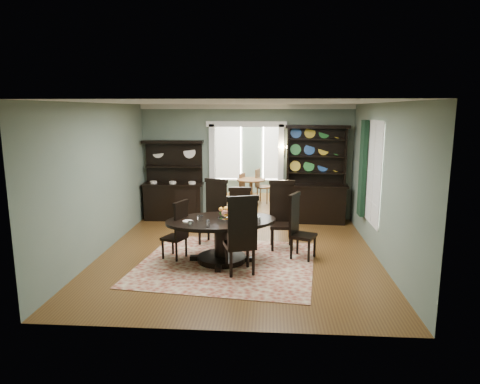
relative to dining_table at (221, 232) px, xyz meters
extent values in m
cube|color=brown|center=(0.28, 0.39, -0.58)|extent=(5.50, 6.00, 0.01)
cube|color=silver|center=(0.28, 0.39, 2.42)|extent=(5.50, 6.00, 0.01)
cube|color=slate|center=(-2.47, 0.39, 0.92)|extent=(0.01, 6.00, 3.00)
cube|color=slate|center=(3.03, 0.39, 0.92)|extent=(0.01, 6.00, 3.00)
cube|color=slate|center=(0.28, -2.61, 0.92)|extent=(5.50, 0.01, 3.00)
cube|color=slate|center=(-1.54, 3.39, 0.92)|extent=(1.85, 0.01, 3.00)
cube|color=slate|center=(2.11, 3.39, 0.92)|extent=(1.85, 0.01, 3.00)
cube|color=slate|center=(0.28, 3.39, 2.17)|extent=(1.80, 0.01, 0.50)
cube|color=silver|center=(0.28, 3.34, 2.36)|extent=(5.50, 0.10, 0.12)
cube|color=brown|center=(0.28, 5.14, -0.58)|extent=(3.50, 3.50, 0.01)
cube|color=silver|center=(0.28, 5.14, 2.42)|extent=(3.50, 3.50, 0.01)
cube|color=slate|center=(-1.47, 5.14, 0.92)|extent=(0.01, 3.50, 3.00)
cube|color=slate|center=(2.03, 5.14, 0.92)|extent=(0.01, 3.50, 3.00)
cube|color=slate|center=(0.28, 6.89, 0.92)|extent=(3.50, 0.01, 3.00)
cube|color=silver|center=(-0.57, 6.84, 0.97)|extent=(1.05, 0.06, 2.20)
cube|color=silver|center=(1.13, 6.84, 0.97)|extent=(1.05, 0.06, 2.20)
cube|color=silver|center=(-0.62, 3.39, 0.67)|extent=(0.14, 0.25, 2.50)
cube|color=silver|center=(1.18, 3.39, 0.67)|extent=(0.14, 0.25, 2.50)
cube|color=silver|center=(0.28, 3.39, 1.92)|extent=(2.08, 0.25, 0.14)
cube|color=white|center=(3.02, 0.99, 1.02)|extent=(0.02, 1.10, 2.00)
cube|color=silver|center=(3.01, 0.99, 1.02)|extent=(0.01, 1.22, 2.12)
cube|color=black|center=(2.93, 1.67, 1.02)|extent=(0.10, 0.35, 2.10)
cube|color=gold|center=(1.23, 3.31, 1.27)|extent=(0.08, 0.05, 0.18)
sphere|color=#FFD88C|center=(1.13, 3.16, 1.35)|extent=(0.07, 0.07, 0.07)
sphere|color=#FFD88C|center=(1.33, 3.16, 1.35)|extent=(0.07, 0.07, 0.07)
cube|color=maroon|center=(0.11, -0.11, -0.57)|extent=(3.55, 3.36, 0.01)
ellipsoid|color=black|center=(0.00, 0.00, 0.22)|extent=(2.36, 1.81, 0.06)
cylinder|color=black|center=(0.00, 0.00, 0.19)|extent=(2.37, 2.37, 0.03)
cylinder|color=black|center=(0.00, 0.00, -0.16)|extent=(0.26, 0.26, 0.73)
cylinder|color=black|center=(0.00, 0.00, -0.52)|extent=(0.93, 0.93, 0.11)
cylinder|color=silver|center=(0.09, -0.05, 0.28)|extent=(0.30, 0.30, 0.05)
cube|color=black|center=(-0.33, 1.08, -0.08)|extent=(0.63, 0.62, 0.06)
cube|color=black|center=(-0.25, 1.28, 0.35)|extent=(0.48, 0.23, 0.84)
cube|color=black|center=(-0.25, 1.28, 0.78)|extent=(0.53, 0.27, 0.09)
cylinder|color=black|center=(-0.58, 0.97, -0.33)|extent=(0.05, 0.05, 0.50)
cylinder|color=black|center=(-0.22, 0.82, -0.33)|extent=(0.05, 0.05, 0.50)
cylinder|color=black|center=(-0.44, 1.33, -0.33)|extent=(0.05, 0.05, 0.50)
cylinder|color=black|center=(-0.08, 1.18, -0.33)|extent=(0.05, 0.05, 0.50)
cube|color=black|center=(0.28, 0.87, -0.13)|extent=(0.45, 0.43, 0.06)
cube|color=black|center=(0.28, 1.06, 0.26)|extent=(0.45, 0.05, 0.76)
cube|color=black|center=(0.28, 1.06, 0.64)|extent=(0.48, 0.07, 0.08)
cylinder|color=black|center=(0.10, 0.70, -0.35)|extent=(0.05, 0.05, 0.45)
cylinder|color=black|center=(0.45, 0.70, -0.35)|extent=(0.05, 0.05, 0.45)
cylinder|color=black|center=(0.10, 1.04, -0.35)|extent=(0.05, 0.05, 0.45)
cylinder|color=black|center=(0.45, 1.05, -0.35)|extent=(0.05, 0.05, 0.45)
cube|color=black|center=(1.17, 0.84, -0.07)|extent=(0.52, 0.50, 0.07)
cube|color=black|center=(1.16, 1.06, 0.36)|extent=(0.50, 0.07, 0.85)
cube|color=black|center=(1.16, 1.06, 0.80)|extent=(0.55, 0.10, 0.09)
cylinder|color=black|center=(0.98, 0.64, -0.33)|extent=(0.05, 0.05, 0.50)
cylinder|color=black|center=(1.37, 0.65, -0.33)|extent=(0.05, 0.05, 0.50)
cylinder|color=black|center=(0.96, 1.03, -0.33)|extent=(0.05, 0.05, 0.50)
cylinder|color=black|center=(1.36, 1.05, -0.33)|extent=(0.05, 0.05, 0.50)
cube|color=black|center=(-0.94, 0.12, -0.16)|extent=(0.53, 0.53, 0.05)
cube|color=black|center=(-0.77, 0.04, 0.19)|extent=(0.21, 0.40, 0.70)
cube|color=black|center=(-0.77, 0.04, 0.55)|extent=(0.24, 0.44, 0.07)
cylinder|color=black|center=(-1.02, 0.33, -0.37)|extent=(0.04, 0.04, 0.41)
cylinder|color=black|center=(-1.15, 0.03, -0.37)|extent=(0.04, 0.04, 0.41)
cylinder|color=black|center=(-0.73, 0.20, -0.37)|extent=(0.04, 0.04, 0.41)
cylinder|color=black|center=(-0.86, -0.10, -0.37)|extent=(0.04, 0.04, 0.41)
cube|color=black|center=(1.57, 0.29, -0.12)|extent=(0.58, 0.59, 0.06)
cube|color=black|center=(1.39, 0.36, 0.27)|extent=(0.23, 0.44, 0.77)
cube|color=black|center=(1.39, 0.36, 0.67)|extent=(0.26, 0.48, 0.08)
cylinder|color=black|center=(1.66, 0.05, -0.35)|extent=(0.05, 0.05, 0.45)
cylinder|color=black|center=(1.80, 0.38, -0.35)|extent=(0.05, 0.05, 0.45)
cylinder|color=black|center=(1.34, 0.19, -0.35)|extent=(0.05, 0.05, 0.45)
cylinder|color=black|center=(1.48, 0.52, -0.35)|extent=(0.05, 0.05, 0.45)
cube|color=black|center=(0.39, -0.55, -0.06)|extent=(0.64, 0.62, 0.07)
cube|color=black|center=(0.45, -0.77, 0.38)|extent=(0.51, 0.21, 0.87)
cube|color=black|center=(0.45, -0.77, 0.83)|extent=(0.55, 0.24, 0.09)
cylinder|color=black|center=(0.52, -0.30, -0.32)|extent=(0.06, 0.06, 0.51)
cylinder|color=black|center=(0.14, -0.42, -0.32)|extent=(0.06, 0.06, 0.51)
cylinder|color=black|center=(0.64, -0.69, -0.32)|extent=(0.06, 0.06, 0.51)
cylinder|color=black|center=(0.26, -0.80, -0.32)|extent=(0.06, 0.06, 0.51)
cube|color=black|center=(-1.62, 3.11, -0.11)|extent=(1.50, 0.55, 0.93)
cube|color=black|center=(-1.62, 3.11, 0.37)|extent=(1.60, 0.60, 0.05)
cube|color=black|center=(-1.62, 3.31, 0.93)|extent=(1.49, 0.12, 1.10)
cube|color=black|center=(-1.62, 3.22, 0.82)|extent=(1.45, 0.30, 0.04)
cube|color=black|center=(-1.62, 3.20, 1.47)|extent=(1.59, 0.37, 0.07)
cube|color=black|center=(2.08, 3.07, -0.10)|extent=(1.52, 0.63, 0.96)
cube|color=black|center=(2.08, 3.07, 0.39)|extent=(1.63, 0.69, 0.04)
cube|color=black|center=(2.08, 3.28, 1.12)|extent=(1.49, 0.16, 1.45)
cube|color=black|center=(1.36, 3.17, 1.12)|extent=(0.07, 0.28, 1.49)
cube|color=black|center=(2.81, 3.17, 1.12)|extent=(0.07, 0.28, 1.49)
cube|color=black|center=(2.08, 3.15, 1.87)|extent=(1.61, 0.44, 0.09)
cube|color=black|center=(2.08, 3.17, 0.70)|extent=(1.50, 0.37, 0.03)
cube|color=black|center=(2.08, 3.17, 1.12)|extent=(1.50, 0.37, 0.03)
cube|color=black|center=(2.08, 3.17, 1.55)|extent=(1.50, 0.37, 0.03)
cylinder|color=brown|center=(0.34, 4.96, 0.20)|extent=(0.86, 0.86, 0.04)
cylinder|color=brown|center=(0.34, 4.96, -0.18)|extent=(0.11, 0.11, 0.76)
cylinder|color=brown|center=(0.34, 4.96, -0.54)|extent=(0.47, 0.47, 0.06)
cylinder|color=brown|center=(-0.11, 5.35, -0.14)|extent=(0.39, 0.39, 0.04)
cube|color=brown|center=(0.05, 5.28, 0.11)|extent=(0.17, 0.33, 0.49)
cylinder|color=brown|center=(-0.18, 5.53, -0.36)|extent=(0.04, 0.04, 0.44)
cylinder|color=brown|center=(-0.30, 5.28, -0.36)|extent=(0.04, 0.04, 0.44)
cylinder|color=brown|center=(0.07, 5.42, -0.36)|extent=(0.04, 0.04, 0.44)
cylinder|color=brown|center=(-0.05, 5.17, -0.36)|extent=(0.04, 0.04, 0.44)
cylinder|color=brown|center=(0.72, 5.28, -0.07)|extent=(0.45, 0.45, 0.04)
cube|color=brown|center=(0.53, 5.34, 0.21)|extent=(0.15, 0.40, 0.56)
cylinder|color=brown|center=(0.82, 5.09, -0.32)|extent=(0.04, 0.04, 0.50)
cylinder|color=brown|center=(0.91, 5.39, -0.32)|extent=(0.04, 0.04, 0.50)
cylinder|color=brown|center=(0.52, 5.17, -0.32)|extent=(0.04, 0.04, 0.50)
cylinder|color=brown|center=(0.61, 5.47, -0.32)|extent=(0.04, 0.04, 0.50)
camera|label=1|loc=(0.91, -7.78, 2.30)|focal=32.00mm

